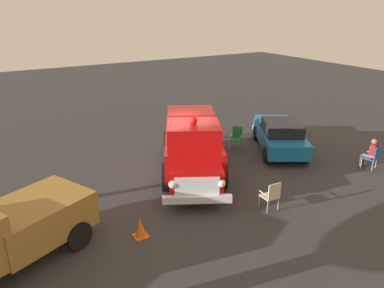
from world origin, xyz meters
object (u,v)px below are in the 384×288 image
object	(u,v)px
classic_hot_rod	(280,135)
spectator_seated	(370,152)
vintage_fire_truck	(192,144)
traffic_cone	(140,227)
lawn_chair_by_car	(272,194)
lawn_chair_near_truck	(373,156)
spectator_standing	(209,121)
lawn_chair_spare	(237,136)

from	to	relation	value
classic_hot_rod	spectator_seated	size ratio (longest dim) A/B	3.64
classic_hot_rod	vintage_fire_truck	bearing A→B (deg)	91.00
spectator_seated	traffic_cone	world-z (taller)	spectator_seated
vintage_fire_truck	lawn_chair_by_car	distance (m)	3.99
vintage_fire_truck	spectator_seated	world-z (taller)	vintage_fire_truck
vintage_fire_truck	lawn_chair_near_truck	distance (m)	7.40
spectator_seated	spectator_standing	xyz separation A→B (m)	(6.24, 3.82, 0.27)
traffic_cone	lawn_chair_by_car	bearing A→B (deg)	-100.50
lawn_chair_spare	spectator_seated	size ratio (longest dim) A/B	0.79
vintage_fire_truck	traffic_cone	xyz separation A→B (m)	(-3.09, 3.57, -0.89)
lawn_chair_spare	traffic_cone	distance (m)	8.04
vintage_fire_truck	classic_hot_rod	bearing A→B (deg)	-89.00
classic_hot_rod	lawn_chair_near_truck	xyz separation A→B (m)	(-3.57, -1.78, -0.16)
lawn_chair_near_truck	lawn_chair_by_car	bearing A→B (deg)	93.95
lawn_chair_near_truck	spectator_seated	size ratio (longest dim) A/B	0.79
lawn_chair_by_car	lawn_chair_spare	size ratio (longest dim) A/B	1.00
lawn_chair_near_truck	traffic_cone	xyz separation A→B (m)	(0.39, 10.07, -0.28)
lawn_chair_near_truck	classic_hot_rod	bearing A→B (deg)	26.50
spectator_standing	traffic_cone	xyz separation A→B (m)	(-5.98, 6.20, -0.66)
vintage_fire_truck	lawn_chair_spare	xyz separation A→B (m)	(1.28, -3.16, -0.61)
vintage_fire_truck	lawn_chair_near_truck	size ratio (longest dim) A/B	6.15
traffic_cone	lawn_chair_near_truck	bearing A→B (deg)	-92.22
traffic_cone	vintage_fire_truck	bearing A→B (deg)	-49.08
classic_hot_rod	lawn_chair_spare	distance (m)	1.97
lawn_chair_near_truck	lawn_chair_spare	world-z (taller)	same
classic_hot_rod	lawn_chair_by_car	distance (m)	5.65
classic_hot_rod	spectator_standing	distance (m)	3.50
spectator_standing	spectator_seated	bearing A→B (deg)	-148.53
spectator_seated	traffic_cone	xyz separation A→B (m)	(0.27, 10.03, -0.39)
classic_hot_rod	lawn_chair_near_truck	world-z (taller)	classic_hot_rod
lawn_chair_near_truck	vintage_fire_truck	bearing A→B (deg)	61.80
vintage_fire_truck	lawn_chair_spare	bearing A→B (deg)	-67.93
vintage_fire_truck	traffic_cone	size ratio (longest dim) A/B	9.88
vintage_fire_truck	spectator_standing	xyz separation A→B (m)	(2.88, -2.63, -0.23)
classic_hot_rod	traffic_cone	bearing A→B (deg)	110.96
lawn_chair_near_truck	lawn_chair_spare	size ratio (longest dim) A/B	1.00
lawn_chair_near_truck	spectator_seated	bearing A→B (deg)	18.41
lawn_chair_near_truck	spectator_standing	distance (m)	7.46
classic_hot_rod	lawn_chair_spare	bearing A→B (deg)	52.34
vintage_fire_truck	traffic_cone	world-z (taller)	vintage_fire_truck
lawn_chair_near_truck	spectator_standing	size ratio (longest dim) A/B	0.61
lawn_chair_near_truck	lawn_chair_spare	distance (m)	5.82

